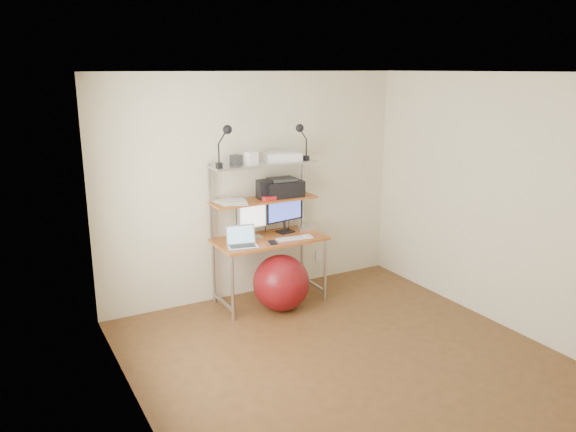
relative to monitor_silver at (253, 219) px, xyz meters
The scene contains 20 objects.
room 1.59m from the monitor_silver, 84.79° to the right, with size 3.60×3.60×3.60m.
computer_desk 0.15m from the monitor_silver, 20.17° to the right, with size 1.20×0.60×1.57m.
wall_outlet 1.21m from the monitor_silver, 13.06° to the left, with size 0.08×0.01×0.12m, color white.
monitor_silver is the anchor object (origin of this frame).
monitor_black 0.40m from the monitor_silver, ahead, with size 0.50×0.17×0.50m.
laptop 0.37m from the monitor_silver, 136.55° to the right, with size 0.35×0.30×0.27m.
keyboard 0.50m from the monitor_silver, 35.67° to the right, with size 0.40×0.11×0.01m, color white.
mouse 0.62m from the monitor_silver, 27.54° to the right, with size 0.08×0.05×0.02m, color white.
mac_mini 0.71m from the monitor_silver, ahead, with size 0.21×0.21×0.04m, color silver.
phone 0.36m from the monitor_silver, 72.78° to the right, with size 0.08×0.14×0.01m, color black.
printer 0.49m from the monitor_silver, ahead, with size 0.45×0.32×0.21m.
nas_cube 0.34m from the monitor_silver, ahead, with size 0.14×0.14×0.21m, color black.
red_box 0.29m from the monitor_silver, 17.64° to the right, with size 0.16×0.11×0.04m, color red.
scanner 0.76m from the monitor_silver, ahead, with size 0.43×0.34×0.10m.
box_white 0.67m from the monitor_silver, 121.49° to the right, with size 0.11×0.09×0.13m, color white.
box_grey 0.67m from the monitor_silver, 164.02° to the left, with size 0.10×0.10×0.10m, color #323235.
clip_lamp_left 0.97m from the monitor_silver, 167.20° to the right, with size 0.17×0.10×0.43m.
clip_lamp_right 1.06m from the monitor_silver, ahead, with size 0.16×0.09×0.40m.
exercise_ball 0.76m from the monitor_silver, 67.82° to the right, with size 0.61×0.61×0.61m, color maroon.
paper_stack 0.33m from the monitor_silver, behind, with size 0.38×0.42×0.02m.
Camera 1 is at (-2.64, -3.78, 2.53)m, focal length 35.00 mm.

